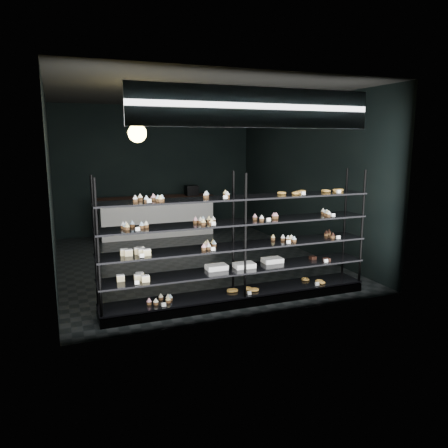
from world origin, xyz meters
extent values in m
cube|color=black|center=(0.00, 0.00, 0.01)|extent=(5.00, 6.00, 0.01)
cube|color=black|center=(0.00, 0.00, 3.20)|extent=(5.00, 6.00, 0.01)
cube|color=black|center=(0.00, 3.00, 1.60)|extent=(5.00, 0.01, 3.20)
cube|color=black|center=(0.00, -3.00, 1.60)|extent=(5.00, 0.01, 3.20)
cube|color=black|center=(-2.50, 0.00, 1.60)|extent=(0.01, 6.00, 3.20)
cube|color=black|center=(2.50, 0.00, 1.60)|extent=(0.01, 6.00, 3.20)
cube|color=black|center=(-0.02, -2.45, 0.06)|extent=(4.00, 0.50, 0.12)
cylinder|color=black|center=(-1.99, -2.67, 0.99)|extent=(0.04, 0.04, 1.85)
cylinder|color=black|center=(-1.99, -2.23, 0.99)|extent=(0.04, 0.04, 1.85)
cylinder|color=black|center=(-0.02, -2.67, 0.99)|extent=(0.04, 0.04, 1.85)
cylinder|color=black|center=(-0.02, -2.23, 0.99)|extent=(0.04, 0.04, 1.85)
cylinder|color=black|center=(1.95, -2.67, 0.99)|extent=(0.04, 0.04, 1.85)
cylinder|color=black|center=(1.95, -2.23, 0.99)|extent=(0.04, 0.04, 1.85)
cube|color=black|center=(-0.02, -2.45, 0.15)|extent=(4.00, 0.50, 0.03)
cube|color=black|center=(-0.02, -2.45, 0.50)|extent=(4.00, 0.50, 0.02)
cube|color=black|center=(-0.02, -2.45, 0.85)|extent=(4.00, 0.50, 0.02)
cube|color=black|center=(-0.02, -2.45, 1.20)|extent=(4.00, 0.50, 0.02)
cube|color=black|center=(-0.02, -2.45, 1.55)|extent=(4.00, 0.50, 0.02)
cube|color=white|center=(-1.30, -2.63, 1.59)|extent=(0.06, 0.04, 0.06)
cube|color=white|center=(-0.36, -2.63, 1.59)|extent=(0.06, 0.04, 0.06)
cube|color=white|center=(0.88, -2.63, 1.59)|extent=(0.05, 0.04, 0.06)
cube|color=white|center=(1.52, -2.63, 1.59)|extent=(0.06, 0.04, 0.06)
cube|color=white|center=(-1.47, -2.63, 1.24)|extent=(0.06, 0.04, 0.06)
cube|color=white|center=(-0.52, -2.63, 1.24)|extent=(0.05, 0.04, 0.06)
cube|color=white|center=(0.40, -2.63, 1.24)|extent=(0.06, 0.04, 0.06)
cube|color=white|center=(1.41, -2.63, 1.24)|extent=(0.06, 0.04, 0.06)
cube|color=white|center=(-1.49, -2.63, 0.89)|extent=(0.06, 0.04, 0.06)
cube|color=white|center=(-0.47, -2.63, 0.89)|extent=(0.05, 0.04, 0.06)
cube|color=white|center=(0.67, -2.63, 0.89)|extent=(0.05, 0.04, 0.06)
cube|color=white|center=(1.54, -2.63, 0.89)|extent=(0.06, 0.04, 0.06)
cube|color=white|center=(-1.53, -2.63, 0.54)|extent=(0.06, 0.04, 0.06)
cube|color=white|center=(1.34, -2.63, 0.54)|extent=(0.06, 0.04, 0.06)
cube|color=white|center=(-1.19, -2.63, 0.19)|extent=(0.06, 0.04, 0.06)
cube|color=white|center=(0.03, -2.63, 0.19)|extent=(0.05, 0.04, 0.06)
cube|color=white|center=(1.19, -2.63, 0.19)|extent=(0.06, 0.04, 0.06)
cube|color=#0C0B3B|center=(0.00, -2.92, 2.75)|extent=(3.20, 0.04, 0.45)
cube|color=white|center=(0.00, -2.94, 2.75)|extent=(3.30, 0.02, 0.50)
cylinder|color=black|center=(-1.20, -1.23, 2.89)|extent=(0.01, 0.01, 0.59)
sphere|color=#FFD059|center=(-1.20, -1.23, 2.45)|extent=(0.28, 0.28, 0.28)
cube|color=white|center=(-0.13, 2.50, 0.46)|extent=(2.75, 0.60, 0.92)
cube|color=black|center=(-0.13, 2.50, 0.95)|extent=(2.86, 0.65, 0.06)
cube|color=black|center=(0.78, 2.50, 1.10)|extent=(0.30, 0.30, 0.25)
camera|label=1|loc=(-2.42, -8.05, 2.34)|focal=35.00mm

